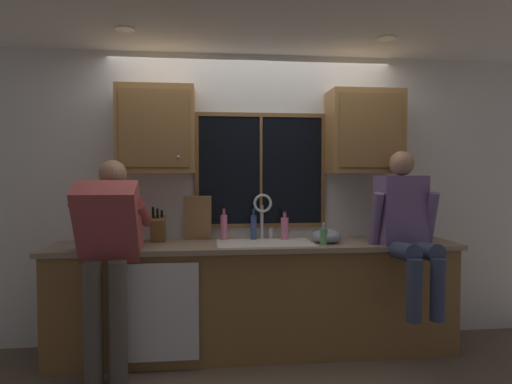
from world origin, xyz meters
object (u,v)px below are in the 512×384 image
Objects in this scene: mixing_bowl at (326,236)px; soap_dispenser at (323,236)px; bottle_tall_clear at (224,226)px; bottle_amber_small at (285,228)px; knife_block at (158,229)px; person_standing at (108,245)px; cutting_board at (198,218)px; person_sitting_on_counter at (406,223)px; bottle_green_glass at (253,226)px.

mixing_bowl is 0.10m from soap_dispenser.
mixing_bowl is at bearing -16.27° from bottle_tall_clear.
knife_block is at bearing -178.25° from bottle_amber_small.
bottle_amber_small is (1.39, 0.50, 0.05)m from person_standing.
soap_dispenser is at bearing -19.07° from cutting_board.
person_sitting_on_counter is at bearing -16.10° from cutting_board.
person_sitting_on_counter reaches higher than knife_block.
person_sitting_on_counter is at bearing 1.70° from person_standing.
person_standing is 0.85m from cutting_board.
cutting_board is 1.41× the size of bottle_green_glass.
cutting_board reaches higher than knife_block.
bottle_green_glass is 0.26m from bottle_tall_clear.
knife_block is 1.16× the size of bottle_green_glass.
bottle_tall_clear is (-0.26, -0.00, 0.00)m from bottle_green_glass.
cutting_board is 0.24m from bottle_tall_clear.
person_sitting_on_counter reaches higher than bottle_tall_clear.
mixing_bowl is at bearing -34.60° from bottle_amber_small.
soap_dispenser is 0.65× the size of bottle_green_glass.
bottle_tall_clear is at bearing 6.38° from knife_block.
cutting_board is at bearing 175.67° from bottle_tall_clear.
cutting_board reaches higher than bottle_tall_clear.
bottle_tall_clear is (0.55, 0.06, 0.01)m from knife_block.
mixing_bowl is 0.98× the size of bottle_amber_small.
knife_block is 0.81m from bottle_green_glass.
soap_dispenser is 0.73× the size of bottle_amber_small.
cutting_board is 1.57× the size of bottle_amber_small.
person_sitting_on_counter is at bearing -20.04° from mixing_bowl.
cutting_board is at bearing 166.16° from mixing_bowl.
person_standing is 1.27× the size of person_sitting_on_counter.
bottle_amber_small is at bearing 19.88° from person_standing.
bottle_green_glass is at bearing 4.37° from knife_block.
soap_dispenser is at bearing 168.81° from person_sitting_on_counter.
person_sitting_on_counter is 4.53× the size of bottle_green_glass.
person_standing is at bearing -154.56° from bottle_green_glass.
mixing_bowl is (1.40, -0.18, -0.05)m from knife_block.
bottle_tall_clear is (-1.44, 0.46, -0.07)m from person_sitting_on_counter.
bottle_tall_clear is at bearing 157.12° from soap_dispenser.
bottle_tall_clear reaches higher than bottle_green_glass.
person_sitting_on_counter is 0.64m from mixing_bowl.
knife_block is (0.31, 0.47, 0.05)m from person_standing.
bottle_tall_clear is at bearing -4.33° from cutting_board.
person_standing is 5.75× the size of bottle_green_glass.
knife_block is 1.77× the size of soap_dispenser.
bottle_amber_small is at bearing -6.06° from bottle_green_glass.
cutting_board reaches higher than mixing_bowl.
bottle_amber_small is (0.27, -0.03, -0.01)m from bottle_green_glass.
person_sitting_on_counter is 2.03m from knife_block.
knife_block is at bearing 168.51° from soap_dispenser.
bottle_green_glass is at bearing 158.59° from person_sitting_on_counter.
bottle_tall_clear is (0.86, 0.53, 0.06)m from person_standing.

